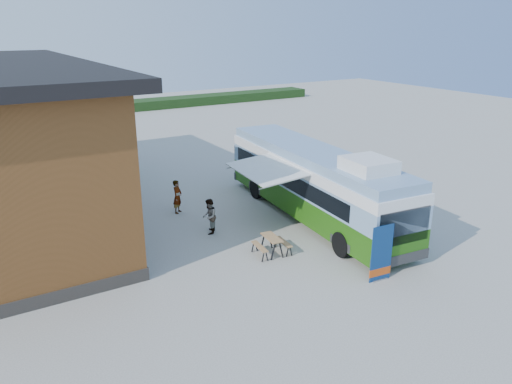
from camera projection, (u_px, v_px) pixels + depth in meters
ground at (289, 242)px, 22.06m from camera, size 100.00×100.00×0.00m
hedge at (155, 104)px, 56.57m from camera, size 40.00×3.00×1.00m
bus at (314, 181)px, 24.29m from camera, size 3.98×13.25×4.01m
awning at (272, 165)px, 23.20m from camera, size 3.08×4.53×0.53m
banner at (381, 258)px, 18.53m from camera, size 0.97×0.24×2.23m
picnic_table at (272, 241)px, 20.77m from camera, size 1.50×1.37×0.78m
person_a at (177, 197)px, 25.27m from camera, size 0.74×0.73×1.73m
person_b at (209, 216)px, 22.78m from camera, size 0.96×1.01×1.65m
slurry_tanker at (77, 159)px, 30.85m from camera, size 2.39×5.81×2.16m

